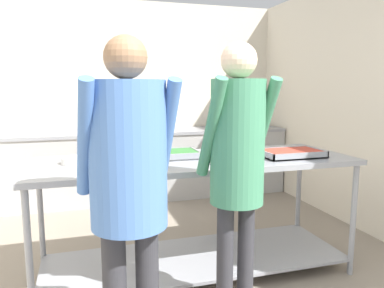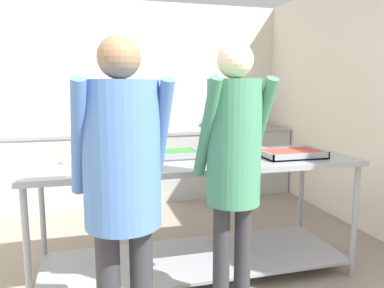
# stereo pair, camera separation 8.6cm
# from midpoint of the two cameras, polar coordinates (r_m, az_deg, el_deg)

# --- Properties ---
(wall_rear) EXTENTS (4.23, 0.06, 2.65)m
(wall_rear) POSITION_cam_midpoint_polar(r_m,az_deg,el_deg) (5.35, -7.86, 6.83)
(wall_rear) COLOR beige
(wall_rear) RESTS_ON ground_plane
(wall_right) EXTENTS (0.06, 4.46, 2.65)m
(wall_right) POSITION_cam_midpoint_polar(r_m,az_deg,el_deg) (4.19, 26.40, 5.53)
(wall_right) COLOR beige
(wall_right) RESTS_ON ground_plane
(back_counter) EXTENTS (4.07, 0.65, 0.92)m
(back_counter) POSITION_cam_midpoint_polar(r_m,az_deg,el_deg) (5.09, -7.13, -3.08)
(back_counter) COLOR #A8A8A8
(back_counter) RESTS_ON ground_plane
(serving_counter) EXTENTS (2.46, 0.87, 0.94)m
(serving_counter) POSITION_cam_midpoint_polar(r_m,az_deg,el_deg) (2.97, 1.34, -8.04)
(serving_counter) COLOR gray
(serving_counter) RESTS_ON ground_plane
(plate_stack) EXTENTS (0.22, 0.22, 0.05)m
(plate_stack) POSITION_cam_midpoint_polar(r_m,az_deg,el_deg) (2.85, -16.35, -2.30)
(plate_stack) COLOR white
(plate_stack) RESTS_ON serving_counter
(broccoli_bowl) EXTENTS (0.24, 0.24, 0.12)m
(broccoli_bowl) POSITION_cam_midpoint_polar(r_m,az_deg,el_deg) (2.73, -10.86, -2.17)
(broccoli_bowl) COLOR #B2B2B7
(broccoli_bowl) RESTS_ON serving_counter
(serving_tray_roast) EXTENTS (0.50, 0.30, 0.05)m
(serving_tray_roast) POSITION_cam_midpoint_polar(r_m,az_deg,el_deg) (2.93, -3.14, -1.64)
(serving_tray_roast) COLOR gray
(serving_tray_roast) RESTS_ON serving_counter
(sauce_pan) EXTENTS (0.41, 0.27, 0.06)m
(sauce_pan) POSITION_cam_midpoint_polar(r_m,az_deg,el_deg) (3.13, 5.35, -0.78)
(sauce_pan) COLOR gray
(sauce_pan) RESTS_ON serving_counter
(serving_tray_vegetables) EXTENTS (0.48, 0.31, 0.05)m
(serving_tray_vegetables) POSITION_cam_midpoint_polar(r_m,az_deg,el_deg) (3.07, 15.72, -1.47)
(serving_tray_vegetables) COLOR gray
(serving_tray_vegetables) RESTS_ON serving_counter
(guest_serving_left) EXTENTS (0.44, 0.36, 1.74)m
(guest_serving_left) POSITION_cam_midpoint_polar(r_m,az_deg,el_deg) (2.22, 7.46, -1.64)
(guest_serving_left) COLOR #2D2D33
(guest_serving_left) RESTS_ON ground_plane
(guest_serving_right) EXTENTS (0.51, 0.38, 1.73)m
(guest_serving_right) POSITION_cam_midpoint_polar(r_m,az_deg,el_deg) (1.90, -9.31, -4.27)
(guest_serving_right) COLOR #2D2D33
(guest_serving_right) RESTS_ON ground_plane
(water_bottle) EXTENTS (0.07, 0.07, 0.28)m
(water_bottle) POSITION_cam_midpoint_polar(r_m,az_deg,el_deg) (4.97, -7.54, 3.43)
(water_bottle) COLOR #23602D
(water_bottle) RESTS_ON back_counter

